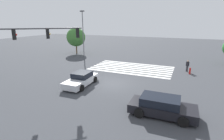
% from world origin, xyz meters
% --- Properties ---
extents(ground_plane, '(116.84, 116.84, 0.00)m').
position_xyz_m(ground_plane, '(0.00, 0.00, 0.00)').
color(ground_plane, '#3D3F44').
extents(crosswalk_markings, '(11.44, 6.30, 0.01)m').
position_xyz_m(crosswalk_markings, '(0.00, -7.07, 0.00)').
color(crosswalk_markings, silver).
rests_on(crosswalk_markings, ground_plane).
extents(traffic_signal_mast, '(5.89, 5.89, 6.21)m').
position_xyz_m(traffic_signal_mast, '(5.86, 5.86, 4.69)').
color(traffic_signal_mast, '#47474C').
rests_on(traffic_signal_mast, ground_plane).
extents(car_2, '(2.19, 4.61, 1.37)m').
position_xyz_m(car_2, '(2.80, 1.74, 0.63)').
color(car_2, silver).
rests_on(car_2, ground_plane).
extents(car_3, '(4.72, 2.29, 1.40)m').
position_xyz_m(car_3, '(-5.92, 4.63, 0.69)').
color(car_3, black).
rests_on(car_3, ground_plane).
extents(pedestrian, '(0.42, 0.40, 1.57)m').
position_xyz_m(pedestrian, '(-7.40, -8.32, 0.87)').
color(pedestrian, '#38383D').
rests_on(pedestrian, ground_plane).
extents(street_light_pole_a, '(0.80, 0.36, 8.46)m').
position_xyz_m(street_light_pole_a, '(11.60, -12.64, 5.03)').
color(street_light_pole_a, slate).
rests_on(street_light_pole_a, ground_plane).
extents(tree_corner_c, '(3.82, 3.82, 5.31)m').
position_xyz_m(tree_corner_c, '(14.15, -13.85, 3.39)').
color(tree_corner_c, brown).
rests_on(tree_corner_c, ground_plane).
extents(fire_hydrant, '(0.22, 0.22, 0.86)m').
position_xyz_m(fire_hydrant, '(-7.76, -7.22, 0.43)').
color(fire_hydrant, red).
rests_on(fire_hydrant, ground_plane).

